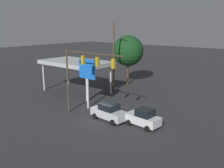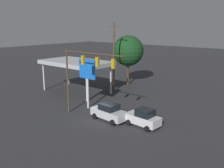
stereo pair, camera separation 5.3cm
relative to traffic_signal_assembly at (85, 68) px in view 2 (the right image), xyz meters
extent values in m
plane|color=#2D2D30|center=(-1.50, -0.93, -5.92)|extent=(200.00, 200.00, 0.00)
cylinder|color=#473828|center=(3.03, 0.02, -1.97)|extent=(0.20, 0.20, 7.90)
cylinder|color=#473828|center=(-1.17, 0.02, 1.69)|extent=(8.38, 0.14, 0.14)
cube|color=#B79314|center=(0.26, 0.02, 0.87)|extent=(0.36, 0.28, 1.00)
sphere|color=#360505|center=(0.26, -0.16, 1.17)|extent=(0.22, 0.22, 0.22)
sphere|color=yellow|center=(0.26, -0.16, 0.87)|extent=(0.22, 0.22, 0.22)
sphere|color=black|center=(0.26, -0.16, 0.57)|extent=(0.22, 0.22, 0.22)
cube|color=#B79314|center=(-1.92, 0.02, 0.87)|extent=(0.36, 0.28, 1.00)
sphere|color=#360505|center=(-1.92, -0.16, 1.17)|extent=(0.22, 0.22, 0.22)
sphere|color=yellow|center=(-1.92, -0.16, 0.87)|extent=(0.22, 0.22, 0.22)
sphere|color=black|center=(-1.92, -0.16, 0.57)|extent=(0.22, 0.22, 0.22)
cube|color=#B79314|center=(-4.10, 0.02, 0.87)|extent=(0.36, 0.28, 1.00)
sphere|color=#360505|center=(-4.10, -0.16, 1.17)|extent=(0.22, 0.22, 0.22)
sphere|color=yellow|center=(-4.10, -0.16, 0.87)|extent=(0.22, 0.22, 0.22)
sphere|color=black|center=(-4.10, -0.16, 0.57)|extent=(0.22, 0.22, 0.22)
cylinder|color=#473828|center=(5.15, -11.48, -0.44)|extent=(0.26, 0.26, 10.96)
cube|color=#473828|center=(5.15, -11.48, 4.45)|extent=(2.40, 0.14, 0.14)
cube|color=#B2B7BC|center=(9.50, -7.28, -1.13)|extent=(11.20, 6.49, 0.60)
cube|color=red|center=(9.50, -10.55, -1.13)|extent=(11.20, 0.06, 0.36)
cylinder|color=silver|center=(4.50, -9.93, -3.67)|extent=(0.24, 0.24, 4.49)
cylinder|color=silver|center=(14.50, -9.93, -3.67)|extent=(0.24, 0.24, 4.49)
cylinder|color=silver|center=(4.50, -4.63, -3.67)|extent=(0.24, 0.24, 4.49)
cylinder|color=silver|center=(14.50, -4.63, -3.67)|extent=(0.24, 0.24, 4.49)
cylinder|color=silver|center=(2.31, -2.66, -2.70)|extent=(0.24, 0.24, 6.43)
cube|color=blue|center=(2.31, -2.66, -0.73)|extent=(2.67, 0.24, 2.50)
cube|color=black|center=(2.31, -2.79, -0.73)|extent=(1.87, 0.04, 0.87)
cube|color=silver|center=(-2.50, -1.18, -5.14)|extent=(4.52, 2.13, 0.90)
cube|color=black|center=(-2.50, -1.18, -4.34)|extent=(2.12, 1.80, 0.70)
cylinder|color=black|center=(-1.00, -0.38, -5.59)|extent=(0.67, 0.27, 0.66)
cylinder|color=black|center=(-1.15, -2.21, -5.59)|extent=(0.67, 0.27, 0.66)
cylinder|color=black|center=(-3.86, -0.16, -5.59)|extent=(0.67, 0.27, 0.66)
cylinder|color=black|center=(-4.00, -1.99, -5.59)|extent=(0.67, 0.27, 0.66)
cube|color=silver|center=(-6.43, -2.09, -5.16)|extent=(3.92, 1.98, 0.90)
cube|color=black|center=(-6.72, -2.07, -4.33)|extent=(1.81, 1.69, 0.76)
cylinder|color=black|center=(-5.13, -1.31, -5.61)|extent=(0.63, 0.27, 0.62)
cylinder|color=black|center=(-5.26, -3.05, -5.61)|extent=(0.63, 0.27, 0.62)
cylinder|color=black|center=(-7.59, -1.13, -5.61)|extent=(0.63, 0.27, 0.62)
cylinder|color=black|center=(-7.72, -2.87, -5.61)|extent=(0.63, 0.27, 0.62)
cylinder|color=#4C331E|center=(6.15, -16.80, -3.80)|extent=(0.36, 0.36, 4.24)
sphere|color=#143D19|center=(6.15, -16.80, 0.23)|extent=(5.44, 5.44, 5.44)
camera|label=1|loc=(-19.76, 19.38, 4.66)|focal=40.00mm
camera|label=2|loc=(-19.80, 19.35, 4.66)|focal=40.00mm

